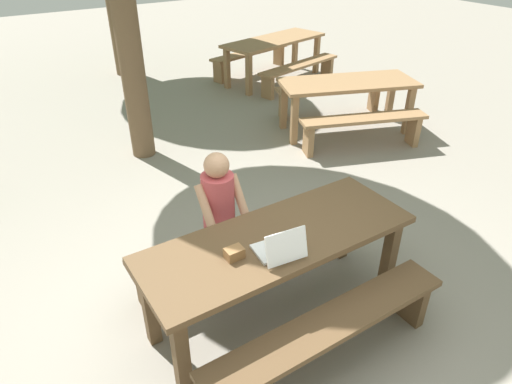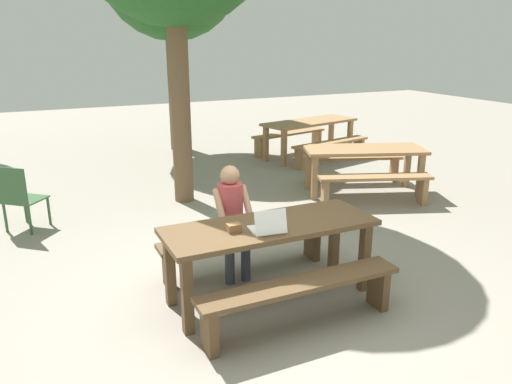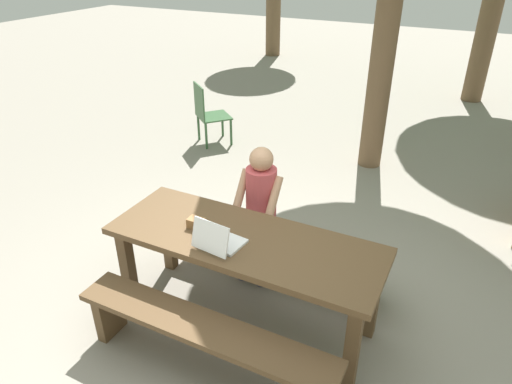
{
  "view_description": "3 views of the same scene",
  "coord_description": "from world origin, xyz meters",
  "px_view_note": "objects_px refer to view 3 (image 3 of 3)",
  "views": [
    {
      "loc": [
        -1.54,
        -2.1,
        2.73
      ],
      "look_at": [
        -0.03,
        0.25,
        1.02
      ],
      "focal_mm": 31.74,
      "sensor_mm": 36.0,
      "label": 1
    },
    {
      "loc": [
        -1.99,
        -3.95,
        2.47
      ],
      "look_at": [
        -0.03,
        0.25,
        1.02
      ],
      "focal_mm": 34.99,
      "sensor_mm": 36.0,
      "label": 2
    },
    {
      "loc": [
        1.32,
        -2.43,
        2.68
      ],
      "look_at": [
        -0.03,
        0.25,
        1.02
      ],
      "focal_mm": 32.27,
      "sensor_mm": 36.0,
      "label": 3
    }
  ],
  "objects_px": {
    "laptop": "(218,240)",
    "person_seated": "(259,206)",
    "picnic_table_front": "(245,251)",
    "plastic_chair": "(208,113)",
    "small_pouch": "(196,223)"
  },
  "relations": [
    {
      "from": "person_seated",
      "to": "plastic_chair",
      "type": "relative_size",
      "value": 1.37
    },
    {
      "from": "laptop",
      "to": "person_seated",
      "type": "xyz_separation_m",
      "value": [
        -0.05,
        0.74,
        -0.13
      ]
    },
    {
      "from": "picnic_table_front",
      "to": "small_pouch",
      "type": "bearing_deg",
      "value": -174.3
    },
    {
      "from": "picnic_table_front",
      "to": "laptop",
      "type": "height_order",
      "value": "laptop"
    },
    {
      "from": "small_pouch",
      "to": "person_seated",
      "type": "relative_size",
      "value": 0.1
    },
    {
      "from": "person_seated",
      "to": "small_pouch",
      "type": "bearing_deg",
      "value": -110.91
    },
    {
      "from": "plastic_chair",
      "to": "person_seated",
      "type": "bearing_deg",
      "value": 170.27
    },
    {
      "from": "picnic_table_front",
      "to": "person_seated",
      "type": "bearing_deg",
      "value": 106.14
    },
    {
      "from": "small_pouch",
      "to": "plastic_chair",
      "type": "relative_size",
      "value": 0.14
    },
    {
      "from": "laptop",
      "to": "plastic_chair",
      "type": "relative_size",
      "value": 0.37
    },
    {
      "from": "person_seated",
      "to": "plastic_chair",
      "type": "distance_m",
      "value": 3.14
    },
    {
      "from": "picnic_table_front",
      "to": "person_seated",
      "type": "height_order",
      "value": "person_seated"
    },
    {
      "from": "picnic_table_front",
      "to": "small_pouch",
      "type": "xyz_separation_m",
      "value": [
        -0.39,
        -0.04,
        0.15
      ]
    },
    {
      "from": "person_seated",
      "to": "picnic_table_front",
      "type": "bearing_deg",
      "value": -73.86
    },
    {
      "from": "laptop",
      "to": "small_pouch",
      "type": "xyz_separation_m",
      "value": [
        -0.27,
        0.14,
        -0.02
      ]
    }
  ]
}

